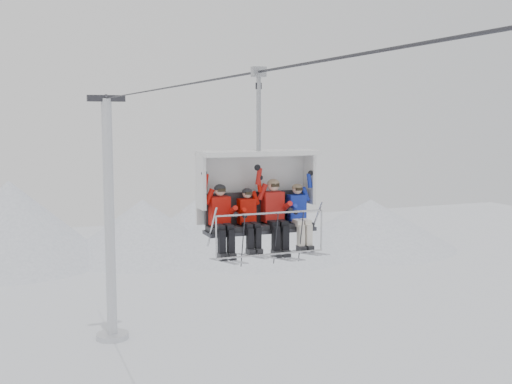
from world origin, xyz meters
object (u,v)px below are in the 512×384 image
object	(u,v)px
skier_center_left	(249,218)
skier_far_right	(299,214)
skier_far_left	(221,217)
skier_center_right	(274,212)
lift_tower_right	(110,237)
chairlift_carrier	(256,190)

from	to	relation	value
skier_center_left	skier_far_right	world-z (taller)	skier_far_right
skier_far_left	skier_far_right	distance (m)	1.81
skier_far_right	skier_center_right	bearing A→B (deg)	178.50
skier_far_left	lift_tower_right	bearing A→B (deg)	87.63
chairlift_carrier	skier_far_right	distance (m)	1.09
lift_tower_right	skier_center_left	distance (m)	22.78
skier_center_left	chairlift_carrier	bearing A→B (deg)	46.72
lift_tower_right	skier_center_right	size ratio (longest dim) A/B	7.63
chairlift_carrier	skier_far_left	world-z (taller)	chairlift_carrier
chairlift_carrier	skier_far_right	world-z (taller)	chairlift_carrier
chairlift_carrier	skier_center_right	world-z (taller)	chairlift_carrier
skier_center_right	skier_far_right	bearing A→B (deg)	-1.50
skier_center_right	lift_tower_right	bearing A→B (deg)	90.79
chairlift_carrier	skier_far_right	bearing A→B (deg)	-19.73
skier_center_right	skier_far_right	size ratio (longest dim) A/B	1.05
lift_tower_right	skier_far_right	world-z (taller)	lift_tower_right
lift_tower_right	skier_center_right	world-z (taller)	lift_tower_right
chairlift_carrier	skier_center_left	bearing A→B (deg)	-133.28
lift_tower_right	skier_far_left	world-z (taller)	lift_tower_right
chairlift_carrier	skier_center_left	xyz separation A→B (m)	(-0.31, -0.33, -0.56)
skier_far_left	skier_center_right	size ratio (longest dim) A/B	0.95
skier_far_left	skier_center_left	xyz separation A→B (m)	(0.62, -0.01, -0.05)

